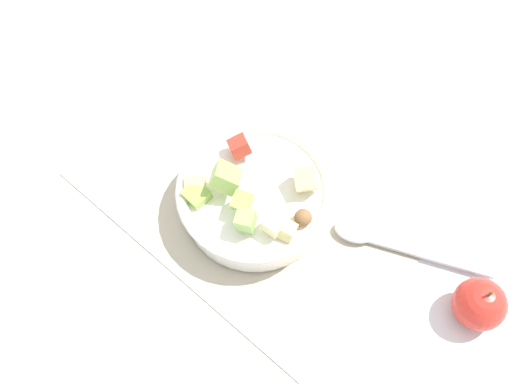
# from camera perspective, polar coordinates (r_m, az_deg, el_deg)

# --- Properties ---
(ground_plane) EXTENTS (2.40, 2.40, 0.00)m
(ground_plane) POSITION_cam_1_polar(r_m,az_deg,el_deg) (0.88, -0.90, -0.95)
(ground_plane) COLOR silver
(placemat) EXTENTS (0.49, 0.30, 0.01)m
(placemat) POSITION_cam_1_polar(r_m,az_deg,el_deg) (0.87, -0.90, -0.86)
(placemat) COLOR #BCB299
(placemat) RESTS_ON ground_plane
(salad_bowl) EXTENTS (0.22, 0.22, 0.11)m
(salad_bowl) POSITION_cam_1_polar(r_m,az_deg,el_deg) (0.84, -0.04, -0.27)
(salad_bowl) COLOR white
(salad_bowl) RESTS_ON placemat
(serving_spoon) EXTENTS (0.22, 0.11, 0.01)m
(serving_spoon) POSITION_cam_1_polar(r_m,az_deg,el_deg) (0.86, 12.48, -4.63)
(serving_spoon) COLOR #B7B7BC
(serving_spoon) RESTS_ON placemat
(whole_apple) EXTENTS (0.07, 0.07, 0.08)m
(whole_apple) POSITION_cam_1_polar(r_m,az_deg,el_deg) (0.83, 20.65, -10.03)
(whole_apple) COLOR red
(whole_apple) RESTS_ON ground_plane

